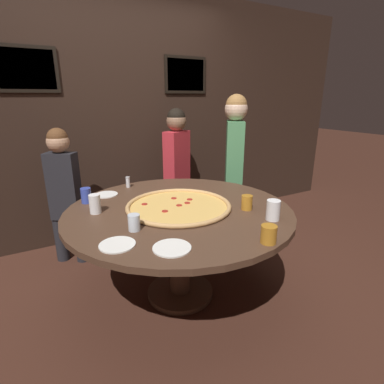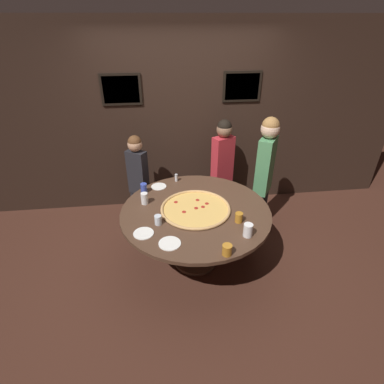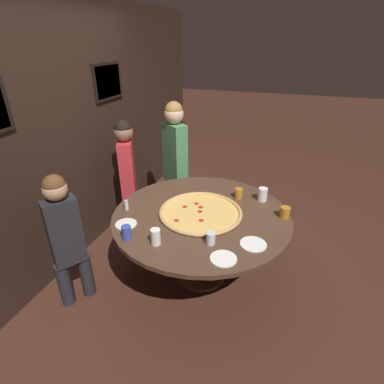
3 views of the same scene
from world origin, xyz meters
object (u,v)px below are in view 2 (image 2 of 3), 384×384
at_px(giant_pizza, 196,209).
at_px(drink_cup_centre_back, 239,218).
at_px(diner_side_left, 138,174).
at_px(drink_cup_beside_pizza, 248,230).
at_px(drink_cup_front_edge, 227,250).
at_px(dining_table, 196,219).
at_px(diner_side_right, 222,162).
at_px(white_plate_far_back, 144,233).
at_px(diner_far_left, 265,168).
at_px(drink_cup_near_left, 158,220).
at_px(drink_cup_near_right, 144,198).
at_px(condiment_shaker, 176,178).
at_px(white_plate_beside_cup, 170,243).
at_px(white_plate_near_front, 159,186).
at_px(drink_cup_far_right, 144,188).

height_order(giant_pizza, drink_cup_centre_back, drink_cup_centre_back).
xyz_separation_m(giant_pizza, diner_side_left, (-0.66, 0.98, -0.04)).
bearing_deg(drink_cup_beside_pizza, drink_cup_front_edge, -137.58).
relative_size(dining_table, diner_side_right, 1.17).
distance_m(drink_cup_front_edge, white_plate_far_back, 0.84).
height_order(giant_pizza, diner_side_left, diner_side_left).
xyz_separation_m(drink_cup_front_edge, diner_side_left, (-0.85, 1.71, -0.07)).
bearing_deg(diner_far_left, diner_side_right, -97.37).
relative_size(drink_cup_near_left, drink_cup_near_right, 0.76).
relative_size(drink_cup_beside_pizza, condiment_shaker, 1.39).
distance_m(white_plate_beside_cup, diner_side_left, 1.55).
xyz_separation_m(diner_far_left, diner_side_left, (-1.65, 0.33, -0.16)).
bearing_deg(diner_side_left, white_plate_far_back, 128.52).
bearing_deg(diner_side_left, white_plate_near_front, 157.06).
relative_size(white_plate_far_back, diner_far_left, 0.13).
relative_size(dining_table, giant_pizza, 2.13).
bearing_deg(giant_pizza, drink_cup_centre_back, -33.39).
height_order(drink_cup_beside_pizza, drink_cup_far_right, drink_cup_beside_pizza).
distance_m(dining_table, drink_cup_beside_pizza, 0.69).
xyz_separation_m(drink_cup_far_right, drink_cup_front_edge, (0.75, -1.18, -0.01)).
xyz_separation_m(drink_cup_near_left, diner_side_right, (0.93, 1.28, 0.01)).
height_order(drink_cup_front_edge, diner_side_left, diner_side_left).
height_order(giant_pizza, drink_cup_far_right, drink_cup_far_right).
distance_m(drink_cup_near_right, diner_side_left, 0.80).
relative_size(diner_side_left, diner_side_right, 0.90).
relative_size(drink_cup_front_edge, diner_far_left, 0.07).
bearing_deg(white_plate_beside_cup, white_plate_near_front, 94.06).
distance_m(drink_cup_beside_pizza, diner_side_right, 1.57).
distance_m(diner_far_left, diner_side_left, 1.69).
xyz_separation_m(drink_cup_front_edge, diner_far_left, (0.80, 1.39, 0.08)).
bearing_deg(drink_cup_far_right, giant_pizza, -37.99).
relative_size(giant_pizza, drink_cup_near_right, 5.74).
bearing_deg(diner_far_left, drink_cup_near_right, -39.66).
height_order(dining_table, diner_far_left, diner_far_left).
xyz_separation_m(drink_cup_near_left, drink_cup_centre_back, (0.82, -0.06, 0.00)).
distance_m(drink_cup_front_edge, diner_far_left, 1.61).
relative_size(drink_cup_beside_pizza, white_plate_far_back, 0.67).
xyz_separation_m(drink_cup_far_right, condiment_shaker, (0.40, 0.24, -0.01)).
distance_m(white_plate_near_front, condiment_shaker, 0.26).
height_order(drink_cup_far_right, white_plate_near_front, drink_cup_far_right).
bearing_deg(white_plate_beside_cup, condiment_shaker, 82.95).
height_order(drink_cup_beside_pizza, drink_cup_near_right, same).
bearing_deg(drink_cup_front_edge, drink_cup_near_right, 128.57).
height_order(dining_table, white_plate_far_back, white_plate_far_back).
bearing_deg(white_plate_near_front, dining_table, -55.39).
bearing_deg(white_plate_near_front, giant_pizza, -54.97).
bearing_deg(white_plate_far_back, diner_far_left, 33.07).
bearing_deg(drink_cup_front_edge, drink_cup_centre_back, 64.07).
relative_size(drink_cup_centre_back, diner_far_left, 0.07).
bearing_deg(drink_cup_beside_pizza, white_plate_beside_cup, -177.69).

